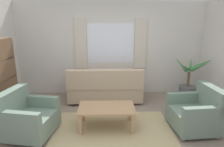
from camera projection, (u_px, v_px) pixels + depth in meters
The scene contains 10 objects.
ground_plane at pixel (113, 132), 3.84m from camera, with size 6.24×6.24×0.00m, color gray.
wall_back at pixel (111, 49), 5.69m from camera, with size 5.32×0.12×2.60m, color silver.
window_with_curtains at pixel (111, 44), 5.57m from camera, with size 1.98×0.07×1.40m.
area_rug at pixel (113, 132), 3.84m from camera, with size 2.30×1.71×0.01m, color tan.
couch at pixel (105, 88), 5.23m from camera, with size 1.90×0.82×0.92m.
armchair_left at pixel (28, 117), 3.69m from camera, with size 0.96×0.98×0.88m.
armchair_right at pixel (197, 113), 3.87m from camera, with size 0.89×0.91×0.88m.
coffee_table at pixel (107, 110), 3.94m from camera, with size 1.10×0.64×0.44m.
potted_plant at pixel (189, 85), 5.38m from camera, with size 1.04×1.01×1.20m.
bookshelf at pixel (2, 84), 4.25m from camera, with size 0.30×0.94×1.72m.
Camera 1 is at (-0.10, -3.41, 2.10)m, focal length 32.03 mm.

